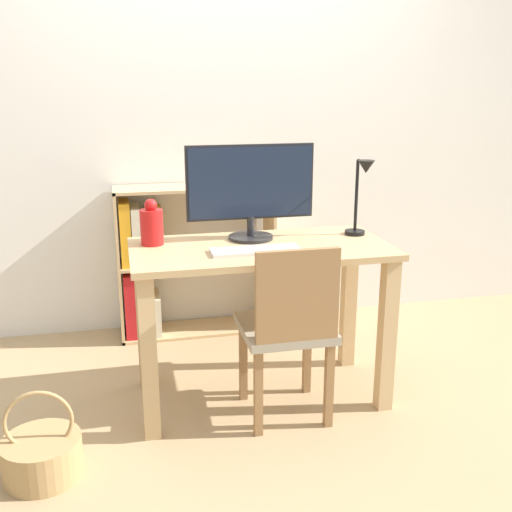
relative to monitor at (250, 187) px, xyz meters
The scene contains 10 objects.
ground_plane 1.04m from the monitor, 82.81° to the right, with size 10.00×10.00×0.00m, color tan.
wall_back 0.96m from the monitor, 88.91° to the left, with size 8.00×0.05×2.60m.
desk 0.45m from the monitor, 82.81° to the right, with size 1.20×0.59×0.77m.
monitor is the anchor object (origin of this frame).
keyboard 0.35m from the monitor, 97.25° to the right, with size 0.40×0.13×0.02m.
vase 0.50m from the monitor, behind, with size 0.11×0.11×0.22m.
desk_lamp 0.53m from the monitor, ahead, with size 0.10×0.19×0.38m.
chair 0.68m from the monitor, 76.42° to the right, with size 0.40×0.40×0.85m.
bookshelf 1.02m from the monitor, 116.39° to the left, with size 0.94×0.28×0.92m.
basket 1.46m from the monitor, 149.77° to the right, with size 0.31×0.31×0.37m.
Camera 1 is at (-0.62, -2.61, 1.50)m, focal length 42.00 mm.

